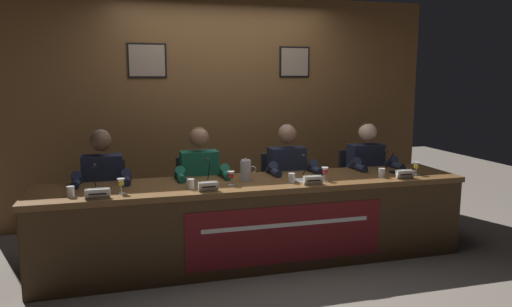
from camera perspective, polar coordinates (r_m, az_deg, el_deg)
ground_plane at (r=4.51m, az=0.00°, el=-12.63°), size 12.00×12.00×0.00m
wall_back_panelled at (r=5.61m, az=-3.98°, el=5.30°), size 5.08×0.14×2.60m
conference_table at (r=4.24m, az=0.47°, el=-6.66°), size 3.88×0.76×0.75m
chair_far_left at (r=4.77m, az=-17.71°, el=-6.48°), size 0.44×0.45×0.88m
panelist_far_left at (r=4.52m, az=-17.96°, el=-3.76°), size 0.51×0.48×1.21m
nameplate_far_left at (r=3.86m, az=-18.55°, el=-4.60°), size 0.19×0.06×0.08m
juice_glass_far_left at (r=3.95m, az=-15.95°, el=-3.45°), size 0.06×0.06×0.12m
water_cup_far_left at (r=3.98m, az=-21.42°, el=-4.36°), size 0.06×0.06×0.08m
microphone_far_left at (r=4.12m, az=-18.86°, el=-3.26°), size 0.06×0.17×0.22m
chair_center_left at (r=4.82m, az=-6.97°, el=-5.97°), size 0.44×0.45×0.88m
panelist_center_left at (r=4.56m, az=-6.66°, el=-3.25°), size 0.51×0.48×1.21m
nameplate_center_left at (r=3.91m, az=-5.76°, el=-3.97°), size 0.16×0.06×0.08m
juice_glass_center_left at (r=4.10m, az=-3.04°, el=-2.66°), size 0.06×0.06×0.12m
water_cup_center_left at (r=4.01m, az=-7.87°, el=-3.71°), size 0.06×0.06×0.08m
microphone_center_left at (r=4.18m, az=-5.64°, el=-2.64°), size 0.06×0.17×0.22m
chair_center_right at (r=5.02m, az=3.21°, el=-5.29°), size 0.44×0.45×0.88m
panelist_center_right at (r=4.78m, az=4.00°, el=-2.65°), size 0.51×0.48×1.21m
nameplate_center_right at (r=4.16m, az=6.90°, el=-3.20°), size 0.17×0.06×0.08m
juice_glass_center_right at (r=4.32m, az=8.30°, el=-2.14°), size 0.06×0.06×0.12m
water_cup_center_right at (r=4.22m, az=4.32°, el=-3.01°), size 0.06×0.06×0.08m
microphone_center_right at (r=4.39m, az=6.12°, el=-2.09°), size 0.06×0.17×0.22m
chair_far_right at (r=5.37m, az=12.31°, el=-4.55°), size 0.44×0.45×0.88m
panelist_far_right at (r=5.14m, az=13.45°, el=-2.04°), size 0.51×0.48×1.21m
nameplate_far_right at (r=4.60m, az=17.52°, el=-2.39°), size 0.17×0.06×0.08m
juice_glass_far_right at (r=4.79m, az=18.75°, el=-1.43°), size 0.06×0.06×0.12m
water_cup_far_right at (r=4.59m, az=14.91°, el=-2.32°), size 0.06×0.06×0.08m
microphone_far_right at (r=4.85m, az=15.89°, el=-1.32°), size 0.06×0.17×0.22m
water_pitcher_central at (r=4.28m, az=-1.24°, el=-2.04°), size 0.15×0.10×0.21m
document_stack_center_right at (r=4.31m, az=6.11°, el=-3.23°), size 0.22×0.16×0.01m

